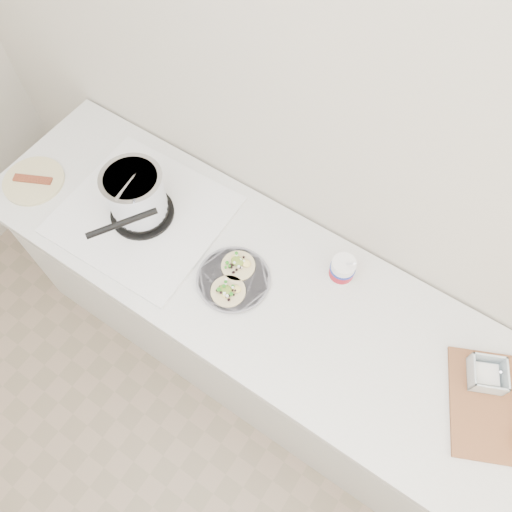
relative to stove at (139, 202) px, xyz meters
The scene contains 5 objects.
counter 0.81m from the stove, ahead, with size 2.44×0.66×0.90m.
stove is the anchor object (origin of this frame).
taco_plate 0.45m from the stove, ahead, with size 0.26×0.26×0.04m.
tub 0.78m from the stove, 14.09° to the left, with size 0.09×0.09×0.20m.
bacon_plate 0.49m from the stove, 165.84° to the right, with size 0.24×0.24×0.02m.
Camera 1 is at (0.34, 0.76, 2.50)m, focal length 35.00 mm.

